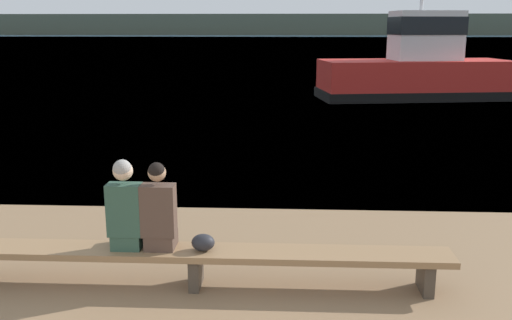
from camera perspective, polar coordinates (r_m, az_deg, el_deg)
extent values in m
plane|color=#386084|center=(128.97, 2.44, 11.95)|extent=(240.00, 240.00, 0.00)
cube|color=#424738|center=(196.62, 2.64, 13.38)|extent=(600.00, 12.00, 6.79)
cube|color=#8E6B47|center=(6.62, -6.07, -9.20)|extent=(5.82, 0.48, 0.08)
cube|color=#42382D|center=(6.83, 16.60, -11.03)|extent=(0.12, 0.41, 0.37)
cube|color=#42382D|center=(6.71, -6.02, -10.96)|extent=(0.12, 0.41, 0.37)
cube|color=#2D4C3D|center=(6.79, -12.63, -7.74)|extent=(0.33, 0.36, 0.17)
cube|color=#2D4C3D|center=(6.59, -12.97, -4.85)|extent=(0.38, 0.22, 0.60)
sphere|color=beige|center=(6.47, -13.18, -1.06)|extent=(0.22, 0.22, 0.22)
sphere|color=gray|center=(6.45, -13.23, -0.85)|extent=(0.21, 0.21, 0.21)
cube|color=#4C382D|center=(6.70, -9.46, -7.88)|extent=(0.33, 0.36, 0.17)
cube|color=#4C382D|center=(6.50, -9.73, -4.98)|extent=(0.38, 0.22, 0.59)
sphere|color=tan|center=(6.38, -9.88, -1.25)|extent=(0.20, 0.20, 0.20)
sphere|color=black|center=(6.36, -9.92, -1.06)|extent=(0.19, 0.19, 0.19)
ellipsoid|color=#232328|center=(6.54, -5.31, -8.22)|extent=(0.26, 0.21, 0.19)
cube|color=red|center=(24.61, 15.52, 7.78)|extent=(7.95, 3.90, 1.57)
cube|color=black|center=(24.67, 15.44, 6.40)|extent=(8.12, 4.03, 0.38)
cube|color=silver|center=(24.66, 16.62, 11.83)|extent=(2.89, 2.04, 1.96)
cube|color=black|center=(24.65, 16.68, 12.74)|extent=(2.95, 2.11, 0.70)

